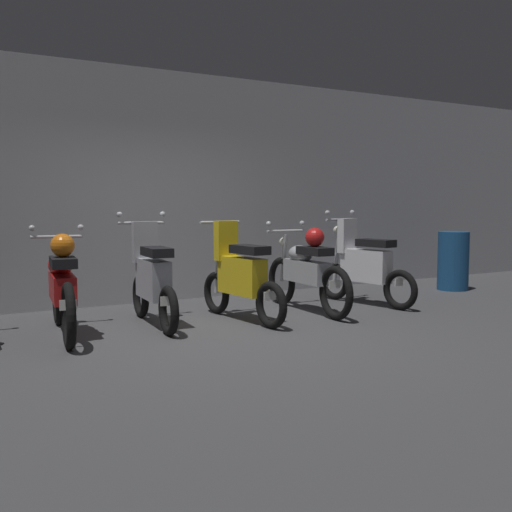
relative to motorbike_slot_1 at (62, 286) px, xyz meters
name	(u,v)px	position (x,y,z in m)	size (l,w,h in m)	color
ground_plane	(229,335)	(1.52, -0.87, -0.53)	(80.00, 80.00, 0.00)	#424244
back_wall	(141,187)	(1.52, 1.78, 1.09)	(16.00, 0.30, 3.23)	#ADADB2
motorbike_slot_1	(62,286)	(0.00, 0.00, 0.00)	(0.58, 1.94, 1.15)	black
motorbike_slot_2	(152,279)	(1.01, 0.06, 0.00)	(0.59, 1.68, 1.29)	black
motorbike_slot_3	(240,276)	(2.02, -0.19, 0.00)	(0.56, 1.68, 1.18)	black
motorbike_slot_4	(306,271)	(3.04, -0.10, 0.00)	(0.59, 1.95, 1.15)	black
motorbike_slot_5	(364,266)	(4.04, -0.03, 0.00)	(0.58, 1.67, 1.29)	black
trash_bin	(453,261)	(6.20, 0.33, -0.06)	(0.49, 0.49, 0.93)	navy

